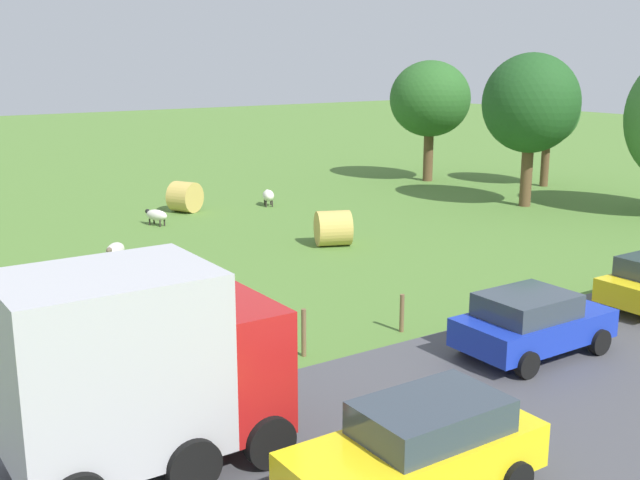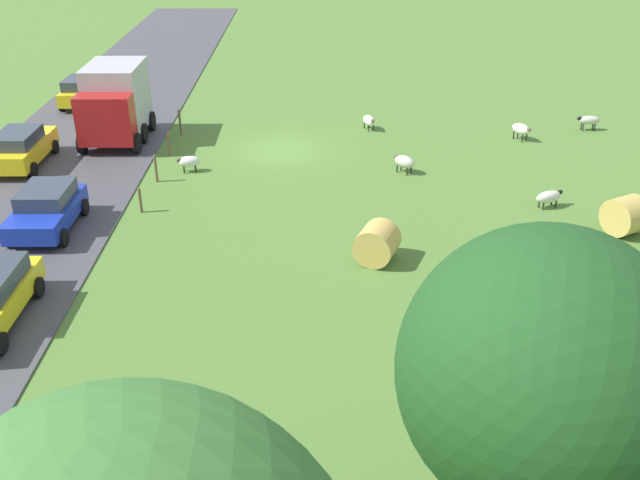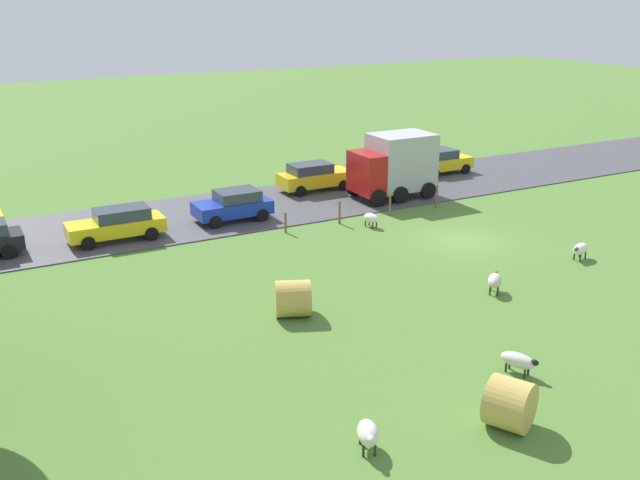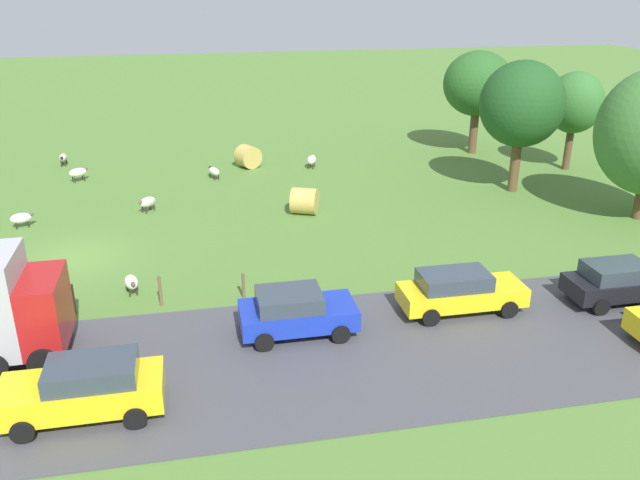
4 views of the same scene
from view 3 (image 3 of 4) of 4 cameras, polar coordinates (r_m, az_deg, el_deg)
The scene contains 18 objects.
ground_plane at distance 35.43m, azimuth 11.19°, elevation -0.05°, with size 160.00×160.00×0.00m, color #517A33.
road_strip at distance 43.13m, azimuth 2.94°, elevation 3.75°, with size 8.00×80.00×0.06m, color #47474C.
sheep_0 at distance 36.75m, azimuth 4.04°, elevation 1.75°, with size 1.09×0.69×0.73m.
sheep_2 at distance 19.36m, azimuth 3.81°, elevation -15.02°, with size 1.16×0.89×0.79m.
sheep_3 at distance 29.42m, azimuth 13.67°, elevation -3.13°, with size 1.09×1.08×0.80m.
sheep_4 at distance 34.23m, azimuth 19.93°, elevation -0.68°, with size 0.80×1.15×0.74m.
sheep_6 at distance 23.61m, azimuth 15.44°, elevation -9.18°, with size 1.27×0.87×0.70m.
hay_bale_0 at distance 20.78m, azimuth 14.79°, elevation -12.43°, with size 1.43×1.43×1.14m, color tan.
hay_bale_1 at distance 26.58m, azimuth -2.15°, elevation -4.65°, with size 1.36×1.36×1.29m, color tan.
fence_post_0 at distance 40.46m, azimuth 9.22°, elevation 3.41°, with size 0.12×0.12×1.29m, color brown.
fence_post_1 at distance 38.73m, azimuth 5.55°, elevation 2.78°, with size 0.12×0.12×1.18m, color brown.
fence_post_2 at distance 37.16m, azimuth 1.57°, elevation 2.19°, with size 0.12×0.12×1.21m, color brown.
fence_post_3 at distance 35.81m, azimuth -2.74°, elevation 1.38°, with size 0.12×0.12×1.04m, color brown.
truck_0 at distance 41.86m, azimuth 5.89°, elevation 5.95°, with size 2.86×4.69×3.66m.
car_1 at distance 35.83m, azimuth -15.75°, elevation 1.27°, with size 1.92×4.56×1.55m.
car_2 at distance 48.30m, azimuth 9.54°, elevation 6.22°, with size 2.15×3.86×1.60m.
car_5 at distance 37.85m, azimuth -6.86°, elevation 2.80°, with size 2.13×3.96×1.57m.
car_6 at distance 43.33m, azimuth -0.49°, elevation 5.07°, with size 2.01×4.43×1.66m.
Camera 3 is at (-25.70, 21.60, 11.32)m, focal length 40.42 mm.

